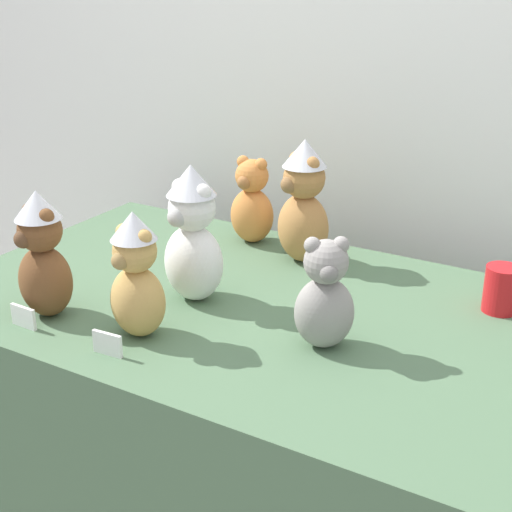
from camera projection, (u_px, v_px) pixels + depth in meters
wall_back at (382, 26)px, 2.11m from camera, size 7.00×0.08×2.60m
display_table at (256, 429)px, 1.89m from camera, size 1.52×0.92×0.72m
teddy_bear_caramel at (303, 203)px, 1.95m from camera, size 0.19×0.18×0.33m
teddy_bear_ash at (325, 297)px, 1.52m from camera, size 0.16×0.16×0.25m
teddy_bear_honey at (136, 276)px, 1.56m from camera, size 0.14×0.12×0.28m
teddy_bear_chestnut at (43, 256)px, 1.65m from camera, size 0.16×0.14×0.30m
teddy_bear_snow at (193, 235)px, 1.72m from camera, size 0.17×0.15×0.33m
teddy_bear_ginger at (252, 203)px, 2.09m from camera, size 0.13×0.12×0.25m
party_cup_red at (501, 289)px, 1.70m from camera, size 0.08×0.08×0.11m
name_card_front_left at (107, 344)px, 1.52m from camera, size 0.07×0.01×0.05m
name_card_front_middle at (23, 317)px, 1.63m from camera, size 0.07×0.01×0.05m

